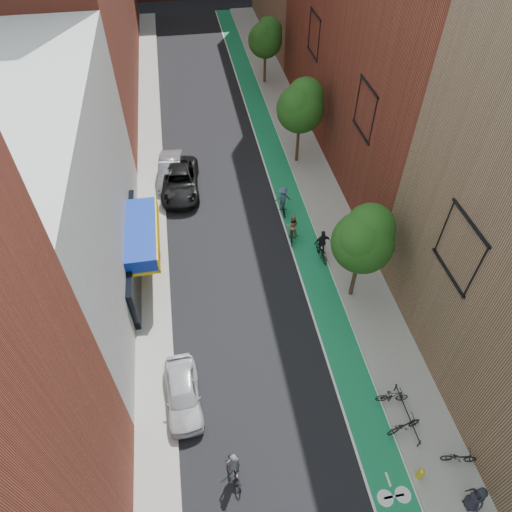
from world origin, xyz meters
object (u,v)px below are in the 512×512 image
parked_car_silver (170,170)px  fire_hydrant (421,473)px  cyclist_lane_near (292,230)px  parked_car_black (180,181)px  pedestrian (476,498)px  parked_car_white (183,393)px  cyclist_lane_mid (322,248)px  cyclist_lane_far (283,201)px  cyclist_lead (234,469)px

parked_car_silver → fire_hydrant: bearing=-62.3°
fire_hydrant → cyclist_lane_near: bearing=97.6°
parked_car_black → parked_car_silver: (-0.67, 1.53, -0.04)m
pedestrian → parked_car_white: bearing=-125.9°
parked_car_silver → pedestrian: 27.71m
cyclist_lane_mid → fire_hydrant: (0.60, -13.80, -0.28)m
pedestrian → cyclist_lane_far: bearing=-174.8°
cyclist_lane_near → parked_car_silver: bearing=-32.4°
cyclist_lead → fire_hydrant: cyclist_lead is taller
parked_car_white → cyclist_lane_far: 15.32m
parked_car_white → fire_hydrant: (9.90, -5.40, -0.15)m
parked_car_silver → cyclist_lane_near: bearing=-41.4°
parked_car_white → cyclist_lane_near: bearing=50.4°
cyclist_lane_mid → fire_hydrant: cyclist_lane_mid is taller
cyclist_lane_near → cyclist_lead: bearing=82.1°
parked_car_white → cyclist_lane_mid: 12.54m
cyclist_lane_near → parked_car_black: bearing=-29.1°
cyclist_lead → cyclist_lane_mid: bearing=-132.3°
parked_car_silver → cyclist_lead: size_ratio=2.32×
parked_car_white → cyclist_lead: 4.37m
parked_car_black → cyclist_lead: 20.85m
cyclist_lane_far → fire_hydrant: (2.10, -18.59, -0.38)m
parked_car_white → cyclist_lane_near: cyclist_lane_near is taller
cyclist_lane_near → fire_hydrant: (2.10, -15.69, -0.32)m
pedestrian → fire_hydrant: (-1.64, 1.42, -0.47)m
cyclist_lane_mid → cyclist_lane_far: 5.01m
parked_car_silver → pedestrian: size_ratio=2.69×
cyclist_lane_near → cyclist_lane_mid: 2.41m
parked_car_black → cyclist_lane_far: bearing=-24.6°
parked_car_silver → cyclist_lead: 22.42m
parked_car_white → parked_car_silver: (0.17, 18.45, 0.07)m
cyclist_lane_near → fire_hydrant: bearing=112.1°
parked_car_black → fire_hydrant: size_ratio=7.70×
cyclist_lead → cyclist_lane_far: size_ratio=0.98×
parked_car_white → cyclist_lead: size_ratio=2.04×
parked_car_white → pedestrian: size_ratio=2.36×
parked_car_white → parked_car_black: size_ratio=0.71×
parked_car_silver → cyclist_lane_mid: 13.57m
parked_car_black → cyclist_lane_mid: cyclist_lane_mid is taller
parked_car_black → cyclist_lead: (1.13, -20.82, -0.13)m
parked_car_white → parked_car_black: 16.94m
parked_car_black → fire_hydrant: bearing=-64.3°
cyclist_lane_mid → cyclist_lane_far: bearing=-78.4°
cyclist_lane_far → pedestrian: cyclist_lane_far is taller
parked_car_white → parked_car_black: parked_car_black is taller
cyclist_lane_far → parked_car_black: bearing=-27.8°
parked_car_silver → cyclist_lane_near: size_ratio=2.27×
parked_car_silver → fire_hydrant: (9.73, -23.85, -0.22)m
parked_car_black → cyclist_lane_near: (6.96, -6.62, 0.06)m
parked_car_silver → fire_hydrant: size_ratio=6.20×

